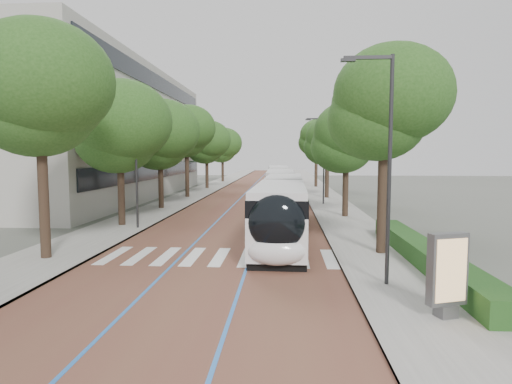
# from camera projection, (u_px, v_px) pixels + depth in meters

# --- Properties ---
(ground) EXTENTS (160.00, 160.00, 0.00)m
(ground) POSITION_uv_depth(u_px,v_px,m) (212.00, 263.00, 18.67)
(ground) COLOR #51544C
(ground) RESTS_ON ground
(road) EXTENTS (11.00, 140.00, 0.02)m
(road) POSITION_uv_depth(u_px,v_px,m) (261.00, 189.00, 58.43)
(road) COLOR brown
(road) RESTS_ON ground
(sidewalk_left) EXTENTS (4.00, 140.00, 0.12)m
(sidewalk_left) POSITION_uv_depth(u_px,v_px,m) (207.00, 188.00, 58.92)
(sidewalk_left) COLOR gray
(sidewalk_left) RESTS_ON ground
(sidewalk_right) EXTENTS (4.00, 140.00, 0.12)m
(sidewalk_right) POSITION_uv_depth(u_px,v_px,m) (316.00, 189.00, 57.93)
(sidewalk_right) COLOR gray
(sidewalk_right) RESTS_ON ground
(kerb_left) EXTENTS (0.20, 140.00, 0.14)m
(kerb_left) POSITION_uv_depth(u_px,v_px,m) (221.00, 189.00, 58.79)
(kerb_left) COLOR gray
(kerb_left) RESTS_ON ground
(kerb_right) EXTENTS (0.20, 140.00, 0.14)m
(kerb_right) POSITION_uv_depth(u_px,v_px,m) (302.00, 189.00, 58.05)
(kerb_right) COLOR gray
(kerb_right) RESTS_ON ground
(zebra_crossing) EXTENTS (10.55, 3.60, 0.01)m
(zebra_crossing) POSITION_uv_depth(u_px,v_px,m) (220.00, 257.00, 19.65)
(zebra_crossing) COLOR silver
(zebra_crossing) RESTS_ON ground
(lane_line_left) EXTENTS (0.12, 126.00, 0.01)m
(lane_line_left) POSITION_uv_depth(u_px,v_px,m) (250.00, 189.00, 58.53)
(lane_line_left) COLOR blue
(lane_line_left) RESTS_ON road
(lane_line_right) EXTENTS (0.12, 126.00, 0.01)m
(lane_line_right) POSITION_uv_depth(u_px,v_px,m) (273.00, 189.00, 58.32)
(lane_line_right) COLOR blue
(lane_line_right) RESTS_ON road
(office_building) EXTENTS (18.11, 40.00, 14.00)m
(office_building) POSITION_uv_depth(u_px,v_px,m) (80.00, 134.00, 47.18)
(office_building) COLOR #9C9A91
(office_building) RESTS_ON ground
(hedge) EXTENTS (1.20, 14.00, 0.80)m
(hedge) POSITION_uv_depth(u_px,v_px,m) (425.00, 254.00, 18.02)
(hedge) COLOR #194919
(hedge) RESTS_ON sidewalk_right
(streetlight_near) EXTENTS (1.82, 0.20, 8.00)m
(streetlight_near) POSITION_uv_depth(u_px,v_px,m) (385.00, 152.00, 14.83)
(streetlight_near) COLOR #292A2C
(streetlight_near) RESTS_ON sidewalk_right
(streetlight_far) EXTENTS (1.82, 0.20, 8.00)m
(streetlight_far) POSITION_uv_depth(u_px,v_px,m) (322.00, 153.00, 39.68)
(streetlight_far) COLOR #292A2C
(streetlight_far) RESTS_ON sidewalk_right
(lamp_post_left) EXTENTS (0.14, 0.14, 8.00)m
(lamp_post_left) POSITION_uv_depth(u_px,v_px,m) (136.00, 164.00, 26.67)
(lamp_post_left) COLOR #292A2C
(lamp_post_left) RESTS_ON sidewalk_left
(trees_left) EXTENTS (6.29, 61.12, 9.84)m
(trees_left) POSITION_uv_depth(u_px,v_px,m) (180.00, 138.00, 43.45)
(trees_left) COLOR black
(trees_left) RESTS_ON ground
(trees_right) EXTENTS (5.44, 47.36, 9.22)m
(trees_right) POSITION_uv_depth(u_px,v_px,m) (334.00, 137.00, 39.38)
(trees_right) COLOR black
(trees_right) RESTS_ON ground
(lead_bus) EXTENTS (2.92, 18.45, 3.20)m
(lead_bus) POSITION_uv_depth(u_px,v_px,m) (282.00, 207.00, 25.31)
(lead_bus) COLOR black
(lead_bus) RESTS_ON ground
(bus_queued_0) EXTENTS (2.67, 12.43, 3.20)m
(bus_queued_0) POSITION_uv_depth(u_px,v_px,m) (280.00, 187.00, 40.90)
(bus_queued_0) COLOR silver
(bus_queued_0) RESTS_ON ground
(bus_queued_1) EXTENTS (3.07, 12.50, 3.20)m
(bus_queued_1) POSITION_uv_depth(u_px,v_px,m) (279.00, 179.00, 54.50)
(bus_queued_1) COLOR silver
(bus_queued_1) RESTS_ON ground
(ad_panel) EXTENTS (1.20, 0.67, 2.41)m
(ad_panel) POSITION_uv_depth(u_px,v_px,m) (447.00, 273.00, 12.01)
(ad_panel) COLOR #59595B
(ad_panel) RESTS_ON sidewalk_right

